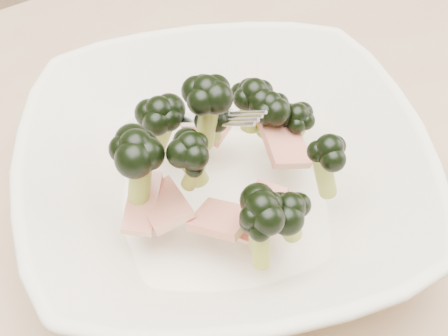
{
  "coord_description": "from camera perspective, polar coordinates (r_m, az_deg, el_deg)",
  "views": [
    {
      "loc": [
        -0.11,
        -0.25,
        1.16
      ],
      "look_at": [
        0.07,
        0.02,
        0.8
      ],
      "focal_mm": 50.0,
      "sensor_mm": 36.0,
      "label": 1
    }
  ],
  "objects": [
    {
      "name": "dining_table",
      "position": [
        0.57,
        -5.06,
        -14.09
      ],
      "size": [
        1.2,
        0.8,
        0.75
      ],
      "color": "tan",
      "rests_on": "ground"
    },
    {
      "name": "broccoli_dish",
      "position": [
        0.49,
        0.03,
        -0.67
      ],
      "size": [
        0.41,
        0.41,
        0.13
      ],
      "color": "beige",
      "rests_on": "dining_table"
    }
  ]
}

